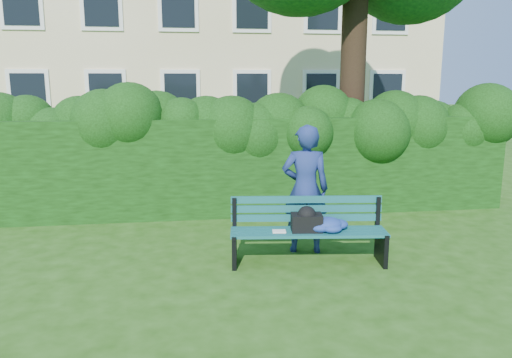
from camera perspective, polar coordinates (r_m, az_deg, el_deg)
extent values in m
plane|color=#20470E|center=(7.54, 0.65, -8.00)|extent=(80.00, 80.00, 0.00)
cube|color=white|center=(17.71, -24.52, 8.76)|extent=(1.30, 0.08, 1.60)
cube|color=black|center=(17.67, -24.55, 8.75)|extent=(1.05, 0.04, 1.35)
cube|color=white|center=(17.20, -16.73, 9.25)|extent=(1.30, 0.08, 1.60)
cube|color=black|center=(17.16, -16.75, 9.24)|extent=(1.05, 0.04, 1.35)
cube|color=white|center=(17.01, -8.61, 9.58)|extent=(1.30, 0.08, 1.60)
cube|color=black|center=(16.97, -8.61, 9.57)|extent=(1.05, 0.04, 1.35)
cube|color=white|center=(17.16, -0.45, 9.72)|extent=(1.30, 0.08, 1.60)
cube|color=black|center=(17.12, -0.44, 9.71)|extent=(1.05, 0.04, 1.35)
cube|color=white|center=(17.65, 7.41, 9.67)|extent=(1.30, 0.08, 1.60)
cube|color=black|center=(17.61, 7.44, 9.66)|extent=(1.05, 0.04, 1.35)
cube|color=white|center=(18.43, 14.72, 9.46)|extent=(1.30, 0.08, 1.60)
cube|color=black|center=(18.39, 14.77, 9.46)|extent=(1.05, 0.04, 1.35)
cube|color=white|center=(17.85, -25.29, 17.75)|extent=(1.30, 0.08, 1.60)
cube|color=black|center=(17.81, -25.33, 17.76)|extent=(1.05, 0.04, 1.35)
cube|color=white|center=(17.34, -17.29, 18.52)|extent=(1.30, 0.08, 1.60)
cube|color=black|center=(17.30, -17.31, 18.53)|extent=(1.05, 0.04, 1.35)
cube|color=white|center=(17.16, -8.90, 18.96)|extent=(1.30, 0.08, 1.60)
cube|color=black|center=(17.12, -8.90, 18.98)|extent=(1.05, 0.04, 1.35)
cube|color=white|center=(17.31, -0.47, 19.02)|extent=(1.30, 0.08, 1.60)
cube|color=black|center=(17.27, -0.45, 19.04)|extent=(1.05, 0.04, 1.35)
cube|color=white|center=(17.79, 7.65, 18.72)|extent=(1.30, 0.08, 1.60)
cube|color=black|center=(17.75, 7.68, 18.73)|extent=(1.05, 0.04, 1.35)
cube|color=white|center=(18.56, 15.17, 18.13)|extent=(1.30, 0.08, 1.60)
cube|color=black|center=(18.53, 15.22, 18.14)|extent=(1.05, 0.04, 1.35)
cube|color=black|center=(9.42, -1.37, 1.60)|extent=(10.00, 1.00, 1.80)
cylinder|color=black|center=(10.57, 11.03, 12.64)|extent=(0.51, 0.51, 5.54)
cube|color=#0E4649|center=(6.70, 6.22, -6.52)|extent=(2.12, 0.34, 0.04)
cube|color=#0E4649|center=(6.81, 6.09, -6.21)|extent=(2.12, 0.34, 0.04)
cube|color=#0E4649|center=(6.92, 5.96, -5.91)|extent=(2.12, 0.34, 0.04)
cube|color=#0E4649|center=(7.04, 5.83, -5.62)|extent=(2.12, 0.34, 0.04)
cube|color=#0E4649|center=(7.08, 5.77, -4.42)|extent=(2.11, 0.28, 0.10)
cube|color=#0E4649|center=(7.05, 5.78, -3.39)|extent=(2.11, 0.28, 0.10)
cube|color=#0E4649|center=(7.03, 5.79, -2.34)|extent=(2.11, 0.28, 0.10)
cube|color=black|center=(6.88, -2.48, -7.98)|extent=(0.12, 0.50, 0.44)
cube|color=black|center=(7.00, -2.48, -3.95)|extent=(0.07, 0.07, 0.45)
cube|color=black|center=(6.76, -2.51, -6.36)|extent=(0.11, 0.42, 0.05)
cube|color=black|center=(7.14, 14.13, -7.60)|extent=(0.12, 0.50, 0.44)
cube|color=black|center=(7.26, 13.75, -3.73)|extent=(0.07, 0.07, 0.45)
cube|color=black|center=(7.03, 14.32, -6.04)|extent=(0.11, 0.42, 0.05)
cube|color=white|center=(6.77, 2.66, -6.00)|extent=(0.19, 0.15, 0.02)
cube|color=black|center=(6.82, 5.80, -4.96)|extent=(0.44, 0.32, 0.23)
imported|color=navy|center=(7.24, 5.66, -1.17)|extent=(0.75, 0.55, 1.87)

